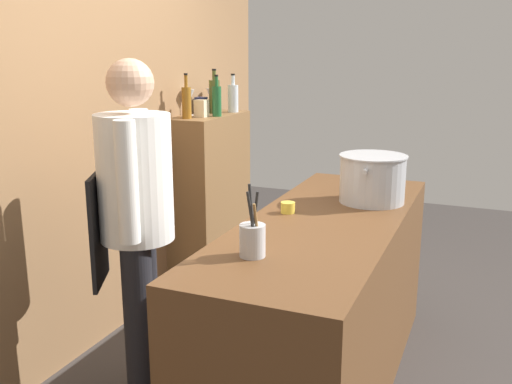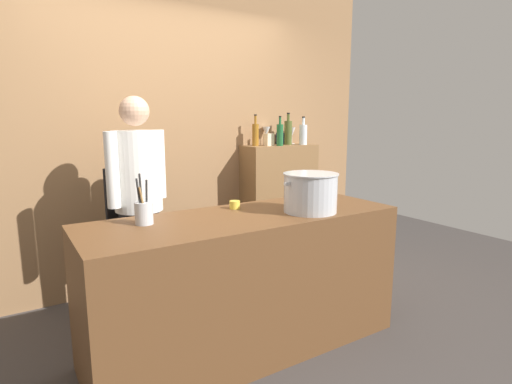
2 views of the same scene
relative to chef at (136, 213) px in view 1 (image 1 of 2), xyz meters
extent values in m
cube|color=olive|center=(0.45, 0.63, 0.54)|extent=(4.40, 0.10, 3.00)
cube|color=brown|center=(0.45, -0.77, -0.51)|extent=(2.04, 0.70, 0.90)
cube|color=brown|center=(1.56, 0.42, -0.34)|extent=(0.76, 0.32, 1.24)
cylinder|color=black|center=(0.09, 0.04, -0.54)|extent=(0.14, 0.14, 0.84)
cylinder|color=black|center=(-0.09, -0.05, -0.54)|extent=(0.14, 0.14, 0.84)
cylinder|color=white|center=(0.00, 0.00, 0.17)|extent=(0.34, 0.34, 0.58)
cube|color=black|center=(-0.08, 0.16, -0.07)|extent=(0.28, 0.15, 0.52)
cylinder|color=white|center=(0.20, 0.09, 0.19)|extent=(0.09, 0.09, 0.52)
cylinder|color=white|center=(-0.19, -0.10, 0.19)|extent=(0.09, 0.09, 0.52)
sphere|color=tan|center=(0.00, 0.00, 0.59)|extent=(0.21, 0.21, 0.21)
cylinder|color=#B7BABF|center=(0.86, -0.91, 0.06)|extent=(0.34, 0.34, 0.25)
cylinder|color=#B7BABF|center=(0.86, -0.91, 0.19)|extent=(0.36, 0.36, 0.01)
cube|color=#B7BABF|center=(0.67, -0.91, 0.14)|extent=(0.04, 0.02, 0.02)
cube|color=#B7BABF|center=(1.05, -0.91, 0.14)|extent=(0.04, 0.02, 0.02)
cylinder|color=#B7BABF|center=(-0.16, -0.65, 0.00)|extent=(0.10, 0.10, 0.13)
cylinder|color=#262626|center=(-0.14, -0.65, 0.08)|extent=(0.01, 0.04, 0.24)
cylinder|color=#262626|center=(-0.17, -0.65, 0.09)|extent=(0.02, 0.03, 0.28)
cylinder|color=olive|center=(-0.16, -0.67, 0.06)|extent=(0.04, 0.02, 0.20)
cylinder|color=#262626|center=(-0.18, -0.66, 0.08)|extent=(0.03, 0.05, 0.25)
cylinder|color=yellow|center=(0.49, -0.57, -0.04)|extent=(0.07, 0.07, 0.05)
cylinder|color=#1E592D|center=(1.49, 0.32, 0.38)|extent=(0.06, 0.06, 0.21)
cylinder|color=#1E592D|center=(1.49, 0.32, 0.52)|extent=(0.02, 0.02, 0.07)
cylinder|color=black|center=(1.49, 0.32, 0.56)|extent=(0.03, 0.03, 0.01)
cylinder|color=silver|center=(1.79, 0.33, 0.38)|extent=(0.08, 0.08, 0.20)
cylinder|color=silver|center=(1.79, 0.33, 0.51)|extent=(0.03, 0.03, 0.07)
cylinder|color=black|center=(1.79, 0.33, 0.55)|extent=(0.03, 0.03, 0.01)
cylinder|color=#475123|center=(1.67, 0.43, 0.40)|extent=(0.08, 0.08, 0.24)
cylinder|color=#475123|center=(1.67, 0.43, 0.55)|extent=(0.03, 0.03, 0.07)
cylinder|color=black|center=(1.67, 0.43, 0.59)|extent=(0.03, 0.03, 0.01)
cylinder|color=#8C5919|center=(1.29, 0.45, 0.38)|extent=(0.06, 0.06, 0.21)
cylinder|color=#8C5919|center=(1.29, 0.45, 0.53)|extent=(0.02, 0.02, 0.08)
cylinder|color=black|center=(1.29, 0.45, 0.57)|extent=(0.03, 0.03, 0.01)
cylinder|color=silver|center=(1.78, 0.51, 0.28)|extent=(0.06, 0.06, 0.01)
cylinder|color=silver|center=(1.78, 0.51, 0.32)|extent=(0.01, 0.01, 0.07)
cone|color=silver|center=(1.78, 0.51, 0.40)|extent=(0.07, 0.07, 0.10)
cylinder|color=silver|center=(1.47, 0.53, 0.28)|extent=(0.06, 0.06, 0.01)
cylinder|color=silver|center=(1.47, 0.53, 0.32)|extent=(0.01, 0.01, 0.08)
cone|color=silver|center=(1.47, 0.53, 0.41)|extent=(0.08, 0.08, 0.09)
cube|color=beige|center=(1.42, 0.40, 0.34)|extent=(0.08, 0.08, 0.12)
cube|color=navy|center=(1.65, 0.53, 0.33)|extent=(0.07, 0.07, 0.12)
camera|label=1|loc=(-2.14, -1.49, 0.73)|focal=40.49mm
camera|label=2|loc=(-0.83, -2.93, 0.54)|focal=28.58mm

